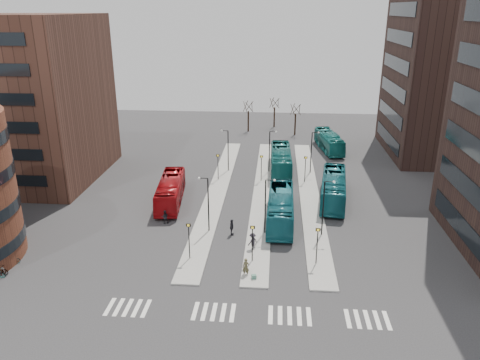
# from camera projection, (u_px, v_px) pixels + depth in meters

# --- Properties ---
(ground) EXTENTS (160.00, 160.00, 0.00)m
(ground) POSITION_uv_depth(u_px,v_px,m) (220.00, 347.00, 33.32)
(ground) COLOR #29292C
(ground) RESTS_ON ground
(island_left) EXTENTS (2.50, 45.00, 0.15)m
(island_left) POSITION_uv_depth(u_px,v_px,m) (218.00, 190.00, 61.65)
(island_left) COLOR gray
(island_left) RESTS_ON ground
(island_mid) EXTENTS (2.50, 45.00, 0.15)m
(island_mid) POSITION_uv_depth(u_px,v_px,m) (263.00, 192.00, 61.20)
(island_mid) COLOR gray
(island_mid) RESTS_ON ground
(island_right) EXTENTS (2.50, 45.00, 0.15)m
(island_right) POSITION_uv_depth(u_px,v_px,m) (309.00, 193.00, 60.75)
(island_right) COLOR gray
(island_right) RESTS_ON ground
(suitcase) EXTENTS (0.48, 0.42, 0.51)m
(suitcase) POSITION_uv_depth(u_px,v_px,m) (254.00, 277.00, 41.41)
(suitcase) COLOR navy
(suitcase) RESTS_ON ground
(red_bus) EXTENTS (3.79, 11.49, 3.14)m
(red_bus) POSITION_uv_depth(u_px,v_px,m) (171.00, 191.00, 57.52)
(red_bus) COLOR #A20C11
(red_bus) RESTS_ON ground
(teal_bus_a) EXTENTS (2.98, 11.95, 3.32)m
(teal_bus_a) POSITION_uv_depth(u_px,v_px,m) (281.00, 208.00, 52.34)
(teal_bus_a) COLOR #155D6A
(teal_bus_a) RESTS_ON ground
(teal_bus_b) EXTENTS (3.11, 12.26, 3.40)m
(teal_bus_b) POSITION_uv_depth(u_px,v_px,m) (281.00, 160.00, 68.56)
(teal_bus_b) COLOR #125E5C
(teal_bus_b) RESTS_ON ground
(teal_bus_c) EXTENTS (4.27, 12.37, 3.37)m
(teal_bus_c) POSITION_uv_depth(u_px,v_px,m) (333.00, 188.00, 57.98)
(teal_bus_c) COLOR #145C66
(teal_bus_c) RESTS_ON ground
(teal_bus_d) EXTENTS (4.30, 11.30, 3.07)m
(teal_bus_d) POSITION_uv_depth(u_px,v_px,m) (329.00, 141.00, 78.78)
(teal_bus_d) COLOR #156C68
(teal_bus_d) RESTS_ON ground
(traveller) EXTENTS (0.65, 0.45, 1.71)m
(traveller) POSITION_uv_depth(u_px,v_px,m) (246.00, 267.00, 41.86)
(traveller) COLOR #4B472D
(traveller) RESTS_ON ground
(commuter_a) EXTENTS (0.89, 0.78, 1.55)m
(commuter_a) POSITION_uv_depth(u_px,v_px,m) (165.00, 217.00, 52.18)
(commuter_a) COLOR black
(commuter_a) RESTS_ON ground
(commuter_b) EXTENTS (0.47, 1.07, 1.80)m
(commuter_b) POSITION_uv_depth(u_px,v_px,m) (232.00, 227.00, 49.41)
(commuter_b) COLOR black
(commuter_b) RESTS_ON ground
(commuter_c) EXTENTS (1.26, 1.28, 1.77)m
(commuter_c) POSITION_uv_depth(u_px,v_px,m) (253.00, 241.00, 46.47)
(commuter_c) COLOR black
(commuter_c) RESTS_ON ground
(bicycle_mid) EXTENTS (1.65, 0.54, 0.98)m
(bicycle_mid) POSITION_uv_depth(u_px,v_px,m) (0.00, 270.00, 42.11)
(bicycle_mid) COLOR gray
(bicycle_mid) RESTS_ON ground
(bicycle_far) EXTENTS (1.64, 1.03, 0.81)m
(bicycle_far) POSITION_uv_depth(u_px,v_px,m) (11.00, 260.00, 43.97)
(bicycle_far) COLOR gray
(bicycle_far) RESTS_ON ground
(crosswalk_stripes) EXTENTS (22.35, 2.40, 0.01)m
(crosswalk_stripes) POSITION_uv_depth(u_px,v_px,m) (248.00, 313.00, 36.93)
(crosswalk_stripes) COLOR silver
(crosswalk_stripes) RESTS_ON ground
(office_block) EXTENTS (25.00, 20.12, 22.00)m
(office_block) POSITION_uv_depth(u_px,v_px,m) (2.00, 99.00, 63.87)
(office_block) COLOR #4E2F24
(office_block) RESTS_ON ground
(tower_far) EXTENTS (20.12, 20.00, 30.00)m
(tower_far) POSITION_uv_depth(u_px,v_px,m) (462.00, 61.00, 72.47)
(tower_far) COLOR #2F1F1A
(tower_far) RESTS_ON ground
(sign_poles) EXTENTS (12.45, 22.12, 3.65)m
(sign_poles) POSITION_uv_depth(u_px,v_px,m) (258.00, 195.00, 53.88)
(sign_poles) COLOR black
(sign_poles) RESTS_ON ground
(lamp_posts) EXTENTS (14.04, 20.24, 6.12)m
(lamp_posts) POSITION_uv_depth(u_px,v_px,m) (268.00, 172.00, 58.07)
(lamp_posts) COLOR black
(lamp_posts) RESTS_ON ground
(bare_trees) EXTENTS (10.97, 8.14, 5.90)m
(bare_trees) POSITION_uv_depth(u_px,v_px,m) (272.00, 117.00, 90.78)
(bare_trees) COLOR black
(bare_trees) RESTS_ON ground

